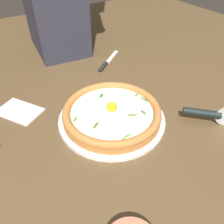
# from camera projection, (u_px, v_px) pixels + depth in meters

# --- Properties ---
(ground_plane) EXTENTS (2.40, 2.40, 0.03)m
(ground_plane) POSITION_uv_depth(u_px,v_px,m) (112.00, 123.00, 0.70)
(ground_plane) COLOR brown
(ground_plane) RESTS_ON ground
(pizza_plate) EXTENTS (0.33, 0.33, 0.01)m
(pizza_plate) POSITION_uv_depth(u_px,v_px,m) (112.00, 118.00, 0.68)
(pizza_plate) COLOR white
(pizza_plate) RESTS_ON ground
(pizza) EXTENTS (0.30, 0.30, 0.05)m
(pizza) POSITION_uv_depth(u_px,v_px,m) (112.00, 112.00, 0.67)
(pizza) COLOR #C1753A
(pizza) RESTS_ON pizza_plate
(pizza_cutter) EXTENTS (0.12, 0.13, 0.07)m
(pizza_cutter) POSITION_uv_depth(u_px,v_px,m) (208.00, 114.00, 0.66)
(pizza_cutter) COLOR silver
(pizza_cutter) RESTS_ON ground
(table_knife) EXTENTS (0.14, 0.18, 0.01)m
(table_knife) POSITION_uv_depth(u_px,v_px,m) (106.00, 63.00, 0.96)
(table_knife) COLOR silver
(table_knife) RESTS_ON ground
(folded_napkin) EXTENTS (0.17, 0.15, 0.01)m
(folded_napkin) POSITION_uv_depth(u_px,v_px,m) (19.00, 111.00, 0.72)
(folded_napkin) COLOR white
(folded_napkin) RESTS_ON ground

